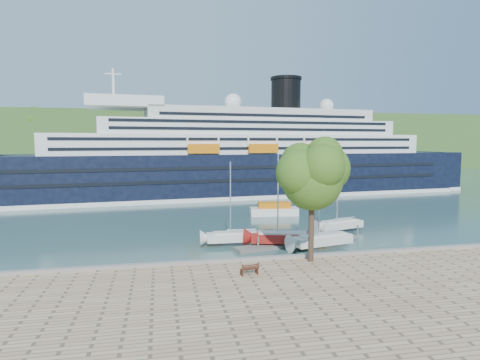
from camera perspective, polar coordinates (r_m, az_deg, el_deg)
ground at (r=38.60m, az=6.76°, el=-12.32°), size 400.00×400.00×0.00m
far_hillside at (r=180.27m, az=-7.79°, el=5.44°), size 400.00×50.00×24.00m
quay_coping at (r=38.08m, az=6.88°, el=-10.76°), size 220.00×0.50×0.30m
cruise_ship at (r=87.96m, az=-0.97°, el=6.34°), size 118.31×28.01×26.32m
park_bench at (r=33.27m, az=1.33°, el=-12.49°), size 1.67×0.90×1.01m
promenade_tree at (r=36.25m, az=10.18°, el=-2.09°), size 7.31×7.31×12.10m
floating_pontoon at (r=47.26m, az=8.32°, el=-8.80°), size 15.87×5.85×0.35m
sailboat_white_near at (r=45.47m, az=-0.75°, el=-3.66°), size 7.16×2.32×9.13m
sailboat_red at (r=44.95m, az=6.10°, el=-3.25°), size 8.01×4.14×9.97m
sailboat_white_far at (r=53.82m, az=14.09°, el=-2.36°), size 7.41×3.79×9.23m
tender_launch at (r=64.78m, az=4.85°, el=-4.09°), size 7.98×3.55×2.13m
sailboat_extra at (r=44.81m, az=11.75°, el=-3.49°), size 7.85×3.72×9.78m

